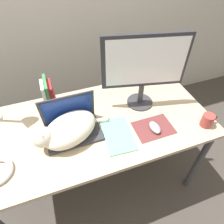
{
  "coord_description": "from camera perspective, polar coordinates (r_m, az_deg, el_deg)",
  "views": [
    {
      "loc": [
        -0.2,
        -0.48,
        1.73
      ],
      "look_at": [
        0.09,
        0.33,
        0.85
      ],
      "focal_mm": 32.0,
      "sensor_mm": 36.0,
      "label": 1
    }
  ],
  "objects": [
    {
      "name": "notepad",
      "position": [
        1.23,
        1.71,
        -6.47
      ],
      "size": [
        0.19,
        0.29,
        0.01
      ],
      "color": "#6BBC93",
      "rests_on": "desk"
    },
    {
      "name": "mousepad",
      "position": [
        1.3,
        11.76,
        -4.42
      ],
      "size": [
        0.24,
        0.18,
        0.0
      ],
      "color": "brown",
      "rests_on": "desk"
    },
    {
      "name": "laptop",
      "position": [
        1.25,
        -11.38,
        -3.74
      ],
      "size": [
        0.33,
        0.23,
        0.24
      ],
      "color": "#2D2D33",
      "rests_on": "desk"
    },
    {
      "name": "book_row",
      "position": [
        1.41,
        -17.64,
        4.63
      ],
      "size": [
        0.08,
        0.17,
        0.22
      ],
      "color": "white",
      "rests_on": "desk"
    },
    {
      "name": "cat",
      "position": [
        1.19,
        -12.71,
        -5.01
      ],
      "size": [
        0.46,
        0.35,
        0.17
      ],
      "color": "beige",
      "rests_on": "desk"
    },
    {
      "name": "computer_mouse",
      "position": [
        1.28,
        12.16,
        -4.31
      ],
      "size": [
        0.06,
        0.1,
        0.04
      ],
      "color": "#99999E",
      "rests_on": "mousepad"
    },
    {
      "name": "mug",
      "position": [
        1.39,
        25.68,
        -2.13
      ],
      "size": [
        0.11,
        0.07,
        0.09
      ],
      "color": "#993833",
      "rests_on": "desk"
    },
    {
      "name": "desk",
      "position": [
        1.36,
        -4.03,
        -4.97
      ],
      "size": [
        1.48,
        0.74,
        0.75
      ],
      "color": "tan",
      "rests_on": "ground_plane"
    },
    {
      "name": "ground_plane",
      "position": [
        1.8,
        1.04,
        -27.86
      ],
      "size": [
        12.0,
        12.0,
        0.0
      ],
      "primitive_type": "plane",
      "color": "#3D3833"
    },
    {
      "name": "external_monitor",
      "position": [
        1.27,
        9.23,
        12.58
      ],
      "size": [
        0.52,
        0.18,
        0.51
      ],
      "color": "#333338",
      "rests_on": "desk"
    }
  ]
}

